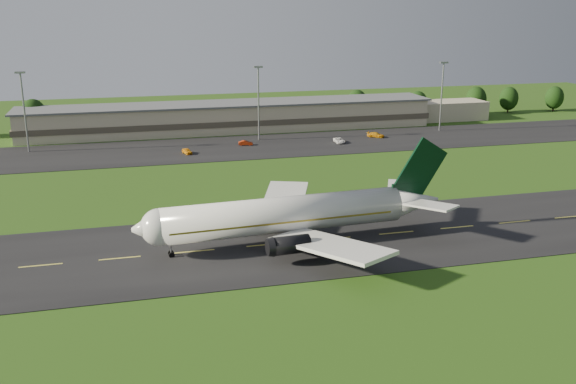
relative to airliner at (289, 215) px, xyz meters
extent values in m
plane|color=#274310|center=(7.24, -0.05, -4.66)|extent=(360.00, 360.00, 0.00)
cube|color=black|center=(7.24, -0.05, -4.61)|extent=(220.00, 30.00, 0.10)
cube|color=black|center=(7.24, 71.95, -4.61)|extent=(260.00, 30.00, 0.10)
cylinder|color=silver|center=(-0.85, -0.05, 0.14)|extent=(38.27, 7.85, 5.60)
sphere|color=silver|center=(-19.82, -1.18, 0.14)|extent=(5.60, 5.60, 5.60)
cone|color=silver|center=(-21.82, -1.30, 0.14)|extent=(4.31, 5.60, 5.38)
cone|color=silver|center=(21.61, 1.29, 0.14)|extent=(9.31, 6.01, 5.49)
cube|color=olive|center=(-1.35, -0.08, -0.21)|extent=(35.27, 7.71, 0.28)
cube|color=black|center=(-20.42, -1.21, 0.69)|extent=(2.17, 3.11, 0.65)
cube|color=silver|center=(3.29, -10.82, -1.36)|extent=(14.95, 20.07, 2.20)
cube|color=silver|center=(1.99, 11.14, -1.36)|extent=(13.23, 20.23, 2.20)
cube|color=silver|center=(21.90, -3.71, 1.04)|extent=(7.84, 9.34, 0.91)
cube|color=silver|center=(21.31, 6.28, 1.04)|extent=(7.18, 9.40, 0.91)
cube|color=black|center=(20.11, 1.20, 1.94)|extent=(5.02, 0.85, 3.00)
cube|color=black|center=(22.60, 1.34, 5.64)|extent=(9.44, 1.01, 10.55)
cylinder|color=black|center=(-1.88, -8.13, -1.76)|extent=(5.75, 3.03, 2.70)
cylinder|color=black|center=(-2.83, 7.85, -1.76)|extent=(5.75, 3.03, 2.70)
cube|color=#C1AF94|center=(7.24, 95.95, -0.66)|extent=(120.00, 15.00, 8.00)
cube|color=#4C4438|center=(7.24, 95.95, -1.46)|extent=(121.00, 15.40, 1.60)
cube|color=#595B60|center=(7.24, 95.95, 3.49)|extent=(122.00, 16.00, 0.50)
cube|color=#C1AF94|center=(77.24, 97.95, -1.66)|extent=(28.00, 11.00, 6.00)
cylinder|color=gray|center=(-47.76, 79.95, 5.34)|extent=(0.44, 0.44, 20.00)
cube|color=gray|center=(-47.76, 79.95, 15.44)|extent=(2.40, 1.20, 0.50)
cylinder|color=gray|center=(12.24, 79.95, 5.34)|extent=(0.44, 0.44, 20.00)
cube|color=gray|center=(12.24, 79.95, 15.44)|extent=(2.40, 1.20, 0.50)
cylinder|color=gray|center=(67.24, 79.95, 5.34)|extent=(0.44, 0.44, 20.00)
cube|color=gray|center=(67.24, 79.95, 15.44)|extent=(2.40, 1.20, 0.50)
cylinder|color=black|center=(-48.88, 104.55, -3.05)|extent=(0.56, 0.56, 3.23)
ellipsoid|color=black|center=(-48.88, 104.55, 0.90)|extent=(7.53, 7.53, 9.42)
cylinder|color=black|center=(-30.40, 104.71, -3.43)|extent=(0.56, 0.56, 2.47)
ellipsoid|color=black|center=(-30.40, 104.71, -0.41)|extent=(5.76, 5.76, 7.20)
cylinder|color=black|center=(50.81, 106.39, -3.16)|extent=(0.56, 0.56, 3.00)
ellipsoid|color=black|center=(50.81, 106.39, 0.51)|extent=(7.00, 7.00, 8.75)
cylinder|color=black|center=(71.95, 105.03, -3.31)|extent=(0.56, 0.56, 2.71)
ellipsoid|color=black|center=(71.95, 105.03, 0.00)|extent=(6.32, 6.32, 7.90)
cylinder|color=black|center=(93.56, 104.91, -3.17)|extent=(0.56, 0.56, 2.98)
ellipsoid|color=black|center=(93.56, 104.91, 0.48)|extent=(6.96, 6.96, 8.70)
cylinder|color=black|center=(106.95, 105.96, -3.27)|extent=(0.56, 0.56, 2.79)
ellipsoid|color=black|center=(106.95, 105.96, 0.14)|extent=(6.50, 6.50, 8.13)
cylinder|color=black|center=(124.22, 104.46, -3.29)|extent=(0.56, 0.56, 2.74)
ellipsoid|color=black|center=(124.22, 104.46, 0.06)|extent=(6.39, 6.39, 7.99)
imported|color=orange|center=(-8.90, 67.38, -3.90)|extent=(2.63, 4.18, 1.33)
imported|color=maroon|center=(7.27, 73.77, -3.93)|extent=(3.99, 1.98, 1.26)
imported|color=white|center=(32.46, 70.50, -3.90)|extent=(2.31, 4.83, 1.33)
imported|color=orange|center=(44.99, 75.16, -3.85)|extent=(5.09, 4.52, 1.41)
camera|label=1|loc=(-23.76, -91.42, 31.18)|focal=40.00mm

